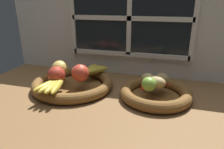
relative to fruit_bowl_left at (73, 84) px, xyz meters
The scene contains 14 objects.
ground_plane 21.74cm from the fruit_bowl_left, ahead, with size 140.00×90.00×3.00cm, color brown.
back_wall 43.35cm from the fruit_bowl_left, 52.41° to the left, with size 140.00×4.60×55.00cm.
fruit_bowl_left is the anchor object (origin of this frame).
fruit_bowl_right 38.74cm from the fruit_bowl_left, ahead, with size 30.44×30.44×4.83cm.
apple_red_right 8.58cm from the fruit_bowl_left, 22.27° to the right, with size 7.98×7.98×7.98cm, color #CC422D.
apple_golden_left 9.51cm from the fruit_bowl_left, behind, with size 7.99×7.99×7.99cm, color #DBB756.
apple_red_front 10.31cm from the fruit_bowl_left, 121.65° to the right, with size 7.71×7.71×7.71cm, color #B73828.
banana_bunch_front 13.43cm from the fruit_bowl_left, 101.66° to the right, with size 11.10×17.27×2.98cm.
banana_bunch_back 12.88cm from the fruit_bowl_left, 60.41° to the left, with size 12.02×16.44×2.95cm.
potato_large 39.08cm from the fruit_bowl_left, ahead, with size 8.17×5.47×5.08cm, color tan.
potato_back 41.40cm from the fruit_bowl_left, ahead, with size 6.08×5.99×5.01cm, color #A38451.
potato_oblong 35.49cm from the fruit_bowl_left, ahead, with size 6.57×4.75×5.00cm, color tan.
lime_near 36.71cm from the fruit_bowl_left, ahead, with size 5.95×5.95×5.95cm, color #7AAD3D.
chili_pepper 39.88cm from the fruit_bowl_left, ahead, with size 2.15×2.15×14.83cm, color red.
Camera 1 is at (21.32, -78.62, 39.38)cm, focal length 32.46 mm.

